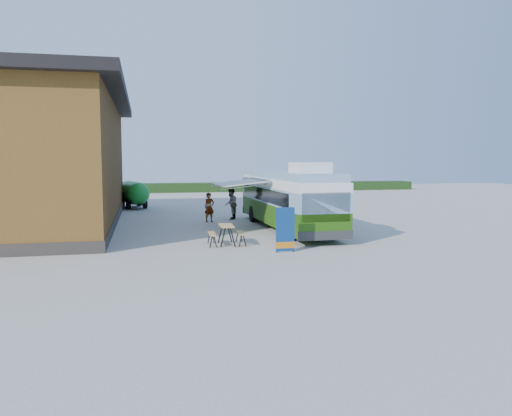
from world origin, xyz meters
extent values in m
plane|color=#BCB7AD|center=(0.00, 0.00, 0.00)|extent=(100.00, 100.00, 0.00)
cube|color=brown|center=(-10.50, 10.00, 3.50)|extent=(8.00, 20.00, 7.00)
cube|color=black|center=(-10.50, 10.00, 7.25)|extent=(9.60, 21.20, 0.50)
cube|color=#332D28|center=(-10.50, 10.00, 0.25)|extent=(8.10, 20.10, 0.50)
cube|color=#264419|center=(8.00, 38.00, 0.50)|extent=(40.00, 3.00, 1.00)
cube|color=#346911|center=(2.54, 5.24, 0.87)|extent=(2.49, 11.60, 1.06)
cube|color=#799EBD|center=(2.54, 5.24, 1.83)|extent=(2.49, 11.60, 0.87)
cube|color=black|center=(1.34, 5.71, 1.83)|extent=(0.10, 9.65, 0.68)
cube|color=black|center=(3.73, 5.73, 1.83)|extent=(0.10, 9.65, 0.68)
cube|color=white|center=(2.54, 5.24, 2.49)|extent=(2.49, 11.60, 0.43)
cube|color=#799EBD|center=(2.54, 5.24, 2.90)|extent=(2.34, 11.41, 0.39)
cube|color=white|center=(2.56, 1.57, 3.33)|extent=(1.56, 1.75, 0.48)
cube|color=black|center=(2.57, -0.53, 1.69)|extent=(2.17, 0.07, 1.26)
cube|color=#2D2D2D|center=(2.57, -0.48, 0.48)|extent=(2.46, 0.22, 0.39)
cube|color=#2D2D2D|center=(2.50, 10.95, 0.48)|extent=(2.46, 0.22, 0.39)
cylinder|color=black|center=(1.47, 1.37, 0.48)|extent=(0.30, 0.97, 0.97)
cylinder|color=black|center=(3.65, 1.38, 0.48)|extent=(0.30, 0.97, 0.97)
cylinder|color=black|center=(1.43, 8.61, 0.48)|extent=(0.30, 0.97, 0.97)
cylinder|color=black|center=(3.60, 8.62, 0.48)|extent=(0.30, 0.97, 0.97)
cube|color=white|center=(-0.05, 5.56, 2.58)|extent=(2.32, 3.70, 0.29)
cube|color=#A5A8AD|center=(1.10, 5.57, 2.75)|extent=(0.17, 3.99, 0.15)
cylinder|color=#A5A8AD|center=(-0.04, 4.02, 2.48)|extent=(2.40, 0.06, 0.30)
cylinder|color=#A5A8AD|center=(-0.06, 7.11, 2.48)|extent=(2.40, 0.06, 0.30)
cube|color=navy|center=(0.55, -1.34, 0.90)|extent=(0.77, 0.03, 1.80)
cube|color=orange|center=(0.55, -1.34, 0.29)|extent=(0.79, 0.04, 0.25)
cube|color=#A5A8AD|center=(0.55, -1.34, 0.03)|extent=(0.54, 0.18, 0.05)
cylinder|color=#A5A8AD|center=(0.55, -1.32, 0.90)|extent=(0.02, 0.02, 1.80)
cube|color=tan|center=(-1.46, 0.87, 0.85)|extent=(0.64, 1.39, 0.05)
cube|color=tan|center=(-2.08, 0.90, 0.51)|extent=(0.35, 1.37, 0.04)
cube|color=tan|center=(-0.84, 0.84, 0.51)|extent=(0.35, 1.37, 0.04)
cube|color=black|center=(-1.69, 0.31, 0.42)|extent=(0.06, 0.06, 0.84)
cube|color=black|center=(-1.29, 0.29, 0.42)|extent=(0.06, 0.06, 0.84)
cube|color=black|center=(-1.64, 1.45, 0.42)|extent=(0.06, 0.06, 0.84)
cube|color=black|center=(-1.23, 1.42, 0.42)|extent=(0.06, 0.06, 0.84)
imported|color=#999999|center=(-1.13, 9.10, 0.87)|extent=(0.74, 0.61, 1.75)
imported|color=#999999|center=(0.36, 10.15, 0.98)|extent=(1.00, 1.14, 1.96)
cylinder|color=#1A922F|center=(-5.70, 19.31, 1.22)|extent=(2.42, 3.89, 1.63)
sphere|color=#1A922F|center=(-5.28, 17.55, 1.22)|extent=(1.63, 1.63, 1.63)
sphere|color=#1A922F|center=(-6.12, 21.07, 1.22)|extent=(1.63, 1.63, 1.63)
cube|color=black|center=(-5.70, 19.31, 0.50)|extent=(1.93, 3.94, 0.18)
cube|color=black|center=(-5.16, 17.03, 0.45)|extent=(0.36, 1.08, 0.09)
cylinder|color=black|center=(-6.07, 18.11, 0.36)|extent=(0.39, 0.76, 0.72)
cylinder|color=black|center=(-4.83, 18.40, 0.36)|extent=(0.39, 0.76, 0.72)
cylinder|color=black|center=(-6.57, 20.22, 0.36)|extent=(0.39, 0.76, 0.72)
cylinder|color=black|center=(-5.33, 20.51, 0.36)|extent=(0.39, 0.76, 0.72)
camera|label=1|loc=(-4.93, -20.28, 3.67)|focal=35.00mm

